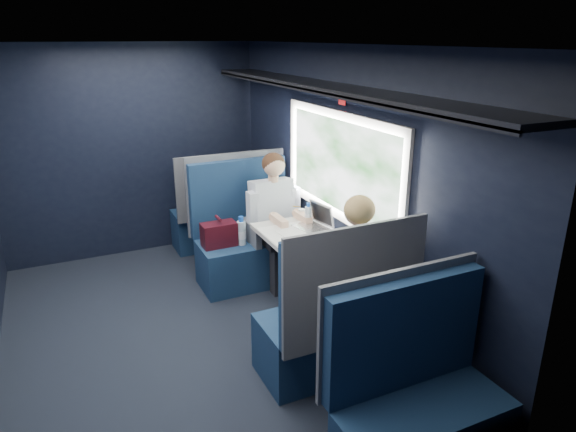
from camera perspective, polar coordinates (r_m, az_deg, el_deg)
name	(u,v)px	position (r m, az deg, el deg)	size (l,w,h in m)	color
ground	(189,341)	(4.40, -10.99, -13.52)	(2.80, 4.20, 0.01)	black
room_shell	(179,165)	(3.81, -12.07, 5.61)	(3.00, 4.40, 2.40)	black
table	(302,245)	(4.40, 1.57, -3.28)	(0.62, 1.00, 0.74)	#54565E
seat_bay_near	(245,240)	(5.16, -4.75, -2.72)	(1.04, 0.62, 1.26)	#0E213E
seat_bay_far	(334,325)	(3.75, 5.11, -11.96)	(1.04, 0.62, 1.26)	#0E213E
seat_row_front	(218,214)	(5.99, -7.76, 0.24)	(1.04, 0.51, 1.16)	#0E213E
seat_row_back	(416,405)	(3.14, 14.07, -19.72)	(1.04, 0.51, 1.16)	#0E213E
man	(276,214)	(4.99, -1.33, 0.24)	(0.53, 0.56, 1.32)	black
woman	(353,269)	(3.84, 7.25, -5.89)	(0.53, 0.56, 1.32)	black
papers	(298,237)	(4.36, 1.17, -2.37)	(0.48, 0.70, 0.01)	white
laptop	(316,221)	(4.56, 3.13, -0.57)	(0.28, 0.34, 0.23)	silver
bottle_small	(308,215)	(4.64, 2.26, 0.14)	(0.06, 0.06, 0.20)	silver
cup	(302,213)	(4.81, 1.53, 0.28)	(0.07, 0.07, 0.08)	white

